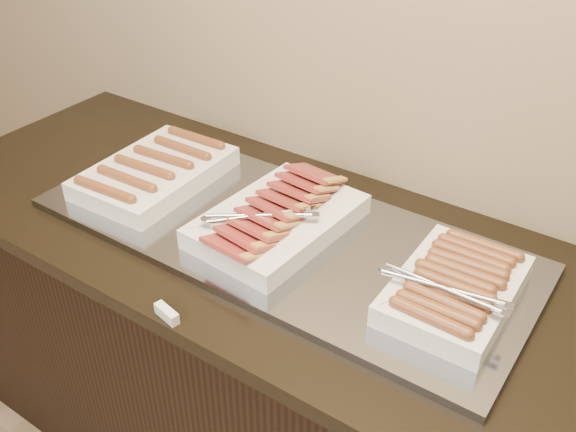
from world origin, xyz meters
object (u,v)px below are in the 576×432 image
object	(u,v)px
dish_center	(277,219)
counter	(285,369)
dish_right	(455,288)
warming_tray	(279,233)
dish_left	(155,172)

from	to	relation	value
dish_center	counter	bearing A→B (deg)	12.84
dish_center	dish_right	xyz separation A→B (m)	(0.44, -0.00, 0.00)
counter	dish_right	size ratio (longest dim) A/B	6.10
warming_tray	dish_right	world-z (taller)	dish_right
warming_tray	dish_center	xyz separation A→B (m)	(-0.00, -0.00, 0.04)
counter	dish_left	xyz separation A→B (m)	(-0.42, 0.00, 0.50)
warming_tray	dish_center	world-z (taller)	dish_center
dish_left	dish_center	world-z (taller)	dish_center
counter	warming_tray	xyz separation A→B (m)	(-0.02, 0.00, 0.46)
dish_center	dish_right	world-z (taller)	dish_center
warming_tray	dish_center	size ratio (longest dim) A/B	2.81
dish_right	dish_left	bearing A→B (deg)	178.85
warming_tray	dish_left	world-z (taller)	dish_left
counter	dish_left	bearing A→B (deg)	180.00
counter	dish_left	distance (m)	0.65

